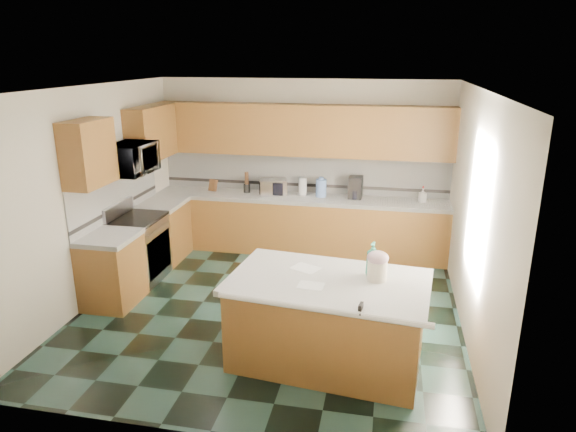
% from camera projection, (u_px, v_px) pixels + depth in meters
% --- Properties ---
extents(floor, '(4.60, 4.60, 0.00)m').
position_uv_depth(floor, '(271.00, 308.00, 6.46)').
color(floor, black).
rests_on(floor, ground).
extents(ceiling, '(4.60, 4.60, 0.00)m').
position_uv_depth(ceiling, '(268.00, 88.00, 5.64)').
color(ceiling, white).
rests_on(ceiling, ground).
extents(wall_back, '(4.60, 0.04, 2.70)m').
position_uv_depth(wall_back, '(303.00, 165.00, 8.22)').
color(wall_back, beige).
rests_on(wall_back, ground).
extents(wall_front, '(4.60, 0.04, 2.70)m').
position_uv_depth(wall_front, '(199.00, 290.00, 3.88)').
color(wall_front, beige).
rests_on(wall_front, ground).
extents(wall_left, '(0.04, 4.60, 2.70)m').
position_uv_depth(wall_left, '(91.00, 195.00, 6.48)').
color(wall_left, beige).
rests_on(wall_left, ground).
extents(wall_right, '(0.04, 4.60, 2.70)m').
position_uv_depth(wall_right, '(476.00, 217.00, 5.61)').
color(wall_right, beige).
rests_on(wall_right, ground).
extents(back_base_cab, '(4.60, 0.60, 0.86)m').
position_uv_depth(back_base_cab, '(299.00, 226.00, 8.19)').
color(back_base_cab, '#553617').
rests_on(back_base_cab, ground).
extents(back_countertop, '(4.60, 0.64, 0.06)m').
position_uv_depth(back_countertop, '(299.00, 198.00, 8.06)').
color(back_countertop, white).
rests_on(back_countertop, back_base_cab).
extents(back_upper_cab, '(4.60, 0.33, 0.78)m').
position_uv_depth(back_upper_cab, '(301.00, 130.00, 7.86)').
color(back_upper_cab, '#553617').
rests_on(back_upper_cab, wall_back).
extents(back_backsplash, '(4.60, 0.02, 0.63)m').
position_uv_depth(back_backsplash, '(303.00, 173.00, 8.22)').
color(back_backsplash, silver).
rests_on(back_backsplash, back_countertop).
extents(back_accent_band, '(4.60, 0.01, 0.05)m').
position_uv_depth(back_accent_band, '(302.00, 185.00, 8.27)').
color(back_accent_band, black).
rests_on(back_accent_band, back_countertop).
extents(left_base_cab_rear, '(0.60, 0.82, 0.86)m').
position_uv_depth(left_base_cab_rear, '(163.00, 232.00, 7.91)').
color(left_base_cab_rear, '#553617').
rests_on(left_base_cab_rear, ground).
extents(left_counter_rear, '(0.64, 0.82, 0.06)m').
position_uv_depth(left_counter_rear, '(161.00, 204.00, 7.77)').
color(left_counter_rear, white).
rests_on(left_counter_rear, left_base_cab_rear).
extents(left_base_cab_front, '(0.60, 0.72, 0.86)m').
position_uv_depth(left_base_cab_front, '(112.00, 272.00, 6.48)').
color(left_base_cab_front, '#553617').
rests_on(left_base_cab_front, ground).
extents(left_counter_front, '(0.64, 0.72, 0.06)m').
position_uv_depth(left_counter_front, '(108.00, 238.00, 6.34)').
color(left_counter_front, white).
rests_on(left_counter_front, left_base_cab_front).
extents(left_backsplash, '(0.02, 2.30, 0.63)m').
position_uv_depth(left_backsplash, '(117.00, 193.00, 7.02)').
color(left_backsplash, silver).
rests_on(left_backsplash, wall_left).
extents(left_accent_band, '(0.01, 2.30, 0.05)m').
position_uv_depth(left_accent_band, '(118.00, 207.00, 7.08)').
color(left_accent_band, black).
rests_on(left_accent_band, wall_left).
extents(left_upper_cab_rear, '(0.33, 1.09, 0.78)m').
position_uv_depth(left_upper_cab_rear, '(151.00, 133.00, 7.60)').
color(left_upper_cab_rear, '#553617').
rests_on(left_upper_cab_rear, wall_left).
extents(left_upper_cab_front, '(0.33, 0.72, 0.78)m').
position_uv_depth(left_upper_cab_front, '(88.00, 153.00, 6.04)').
color(left_upper_cab_front, '#553617').
rests_on(left_upper_cab_front, wall_left).
extents(range_body, '(0.60, 0.76, 0.88)m').
position_uv_depth(range_body, '(139.00, 250.00, 7.16)').
color(range_body, '#B7B7BC').
rests_on(range_body, ground).
extents(range_oven_door, '(0.02, 0.68, 0.55)m').
position_uv_depth(range_oven_door, '(159.00, 254.00, 7.12)').
color(range_oven_door, black).
rests_on(range_oven_door, range_body).
extents(range_cooktop, '(0.62, 0.78, 0.04)m').
position_uv_depth(range_cooktop, '(137.00, 219.00, 7.03)').
color(range_cooktop, black).
rests_on(range_cooktop, range_body).
extents(range_handle, '(0.02, 0.66, 0.02)m').
position_uv_depth(range_handle, '(159.00, 229.00, 7.00)').
color(range_handle, '#B7B7BC').
rests_on(range_handle, range_body).
extents(range_backguard, '(0.06, 0.76, 0.18)m').
position_uv_depth(range_backguard, '(118.00, 209.00, 7.04)').
color(range_backguard, '#B7B7BC').
rests_on(range_backguard, range_body).
extents(microwave, '(0.50, 0.73, 0.41)m').
position_uv_depth(microwave, '(131.00, 159.00, 6.77)').
color(microwave, '#B7B7BC').
rests_on(microwave, wall_left).
extents(island_base, '(1.97, 1.27, 0.86)m').
position_uv_depth(island_base, '(327.00, 323.00, 5.24)').
color(island_base, '#553617').
rests_on(island_base, ground).
extents(island_top, '(2.08, 1.38, 0.06)m').
position_uv_depth(island_top, '(328.00, 282.00, 5.10)').
color(island_top, white).
rests_on(island_top, island_base).
extents(island_bullnose, '(1.96, 0.28, 0.06)m').
position_uv_depth(island_bullnose, '(320.00, 310.00, 4.55)').
color(island_bullnose, white).
rests_on(island_bullnose, island_base).
extents(treat_jar, '(0.25, 0.25, 0.20)m').
position_uv_depth(treat_jar, '(377.00, 270.00, 5.05)').
color(treat_jar, '#F5E7C9').
rests_on(treat_jar, island_top).
extents(treat_jar_lid, '(0.21, 0.21, 0.13)m').
position_uv_depth(treat_jar_lid, '(378.00, 258.00, 5.01)').
color(treat_jar_lid, '#D4A7B3').
rests_on(treat_jar_lid, treat_jar).
extents(treat_jar_knob, '(0.07, 0.02, 0.02)m').
position_uv_depth(treat_jar_knob, '(378.00, 253.00, 5.00)').
color(treat_jar_knob, tan).
rests_on(treat_jar_knob, treat_jar_lid).
extents(treat_jar_knob_end_l, '(0.04, 0.04, 0.04)m').
position_uv_depth(treat_jar_knob_end_l, '(374.00, 253.00, 5.01)').
color(treat_jar_knob_end_l, tan).
rests_on(treat_jar_knob_end_l, treat_jar_lid).
extents(treat_jar_knob_end_r, '(0.04, 0.04, 0.04)m').
position_uv_depth(treat_jar_knob_end_r, '(382.00, 254.00, 4.99)').
color(treat_jar_knob_end_r, tan).
rests_on(treat_jar_knob_end_r, treat_jar_lid).
extents(soap_bottle_island, '(0.17, 0.17, 0.36)m').
position_uv_depth(soap_bottle_island, '(373.00, 259.00, 5.13)').
color(soap_bottle_island, teal).
rests_on(soap_bottle_island, island_top).
extents(paper_sheet_a, '(0.26, 0.21, 0.00)m').
position_uv_depth(paper_sheet_a, '(311.00, 285.00, 4.95)').
color(paper_sheet_a, white).
rests_on(paper_sheet_a, island_top).
extents(paper_sheet_b, '(0.34, 0.31, 0.00)m').
position_uv_depth(paper_sheet_b, '(306.00, 268.00, 5.36)').
color(paper_sheet_b, white).
rests_on(paper_sheet_b, island_top).
extents(clamp_body, '(0.04, 0.10, 0.09)m').
position_uv_depth(clamp_body, '(361.00, 308.00, 4.49)').
color(clamp_body, black).
rests_on(clamp_body, island_top).
extents(clamp_handle, '(0.02, 0.07, 0.02)m').
position_uv_depth(clamp_handle, '(360.00, 313.00, 4.45)').
color(clamp_handle, black).
rests_on(clamp_handle, island_top).
extents(knife_block, '(0.14, 0.16, 0.21)m').
position_uv_depth(knife_block, '(213.00, 185.00, 8.33)').
color(knife_block, '#472814').
rests_on(knife_block, back_countertop).
extents(utensil_crock, '(0.11, 0.11, 0.14)m').
position_uv_depth(utensil_crock, '(247.00, 188.00, 8.26)').
color(utensil_crock, black).
rests_on(utensil_crock, back_countertop).
extents(utensil_bundle, '(0.06, 0.06, 0.20)m').
position_uv_depth(utensil_bundle, '(247.00, 178.00, 8.21)').
color(utensil_bundle, '#472814').
rests_on(utensil_bundle, utensil_crock).
extents(toaster_oven, '(0.48, 0.39, 0.24)m').
position_uv_depth(toaster_oven, '(273.00, 187.00, 8.14)').
color(toaster_oven, '#B7B7BC').
rests_on(toaster_oven, back_countertop).
extents(toaster_oven_door, '(0.38, 0.01, 0.20)m').
position_uv_depth(toaster_oven_door, '(271.00, 189.00, 8.01)').
color(toaster_oven_door, black).
rests_on(toaster_oven_door, toaster_oven).
extents(paper_towel, '(0.13, 0.13, 0.28)m').
position_uv_depth(paper_towel, '(303.00, 186.00, 8.09)').
color(paper_towel, white).
rests_on(paper_towel, back_countertop).
extents(paper_towel_base, '(0.19, 0.19, 0.01)m').
position_uv_depth(paper_towel_base, '(303.00, 194.00, 8.13)').
color(paper_towel_base, '#B7B7BC').
rests_on(paper_towel_base, back_countertop).
extents(water_jug, '(0.17, 0.17, 0.27)m').
position_uv_depth(water_jug, '(321.00, 188.00, 8.00)').
color(water_jug, '#6487CA').
rests_on(water_jug, back_countertop).
extents(water_jug_neck, '(0.08, 0.08, 0.04)m').
position_uv_depth(water_jug_neck, '(321.00, 178.00, 7.95)').
color(water_jug_neck, '#6487CA').
rests_on(water_jug_neck, water_jug).
extents(coffee_maker, '(0.22, 0.23, 0.34)m').
position_uv_depth(coffee_maker, '(356.00, 187.00, 7.91)').
color(coffee_maker, black).
rests_on(coffee_maker, back_countertop).
extents(coffee_carafe, '(0.14, 0.14, 0.14)m').
position_uv_depth(coffee_carafe, '(355.00, 194.00, 7.89)').
color(coffee_carafe, black).
rests_on(coffee_carafe, back_countertop).
extents(soap_bottle_back, '(0.12, 0.12, 0.22)m').
position_uv_depth(soap_bottle_back, '(423.00, 195.00, 7.71)').
color(soap_bottle_back, white).
rests_on(soap_bottle_back, back_countertop).
extents(soap_back_cap, '(0.02, 0.02, 0.03)m').
position_uv_depth(soap_back_cap, '(423.00, 187.00, 7.67)').
color(soap_back_cap, red).
rests_on(soap_back_cap, soap_bottle_back).
extents(window_light_proxy, '(0.02, 1.40, 1.10)m').
position_uv_depth(window_light_proxy, '(477.00, 209.00, 5.39)').
color(window_light_proxy, white).
rests_on(window_light_proxy, wall_right).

